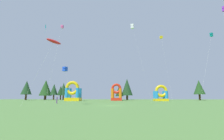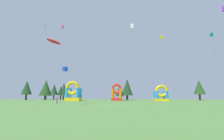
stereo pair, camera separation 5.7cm
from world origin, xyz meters
TOP-DOWN VIEW (x-y plane):
  - ground_plane at (0.00, 0.00)m, footprint 120.00×120.00m
  - kite_cyan_diamond at (-20.83, 15.63)m, footprint 2.74×4.74m
  - kite_blue_box at (-9.66, 2.14)m, footprint 2.76×1.66m
  - kite_teal_box at (24.71, 9.11)m, footprint 5.82×3.39m
  - kite_red_parafoil at (-10.77, -1.75)m, footprint 4.79×5.48m
  - kite_yellow_box at (16.01, 23.65)m, footprint 1.77×5.29m
  - kite_white_box at (5.37, 11.96)m, footprint 4.78×1.81m
  - kite_pink_box at (-15.04, 14.15)m, footprint 1.20×7.20m
  - kite_purple_box at (22.21, -0.59)m, footprint 3.19×3.49m
  - person_far_side at (-13.23, 7.92)m, footprint 0.39×0.39m
  - inflatable_red_slide at (-14.94, 27.96)m, footprint 5.15×4.76m
  - inflatable_yellow_castle at (0.48, 33.29)m, footprint 4.09×4.02m
  - inflatable_orange_dome at (16.40, 29.53)m, footprint 4.60×4.45m
  - tree_row_0 at (-39.11, 40.35)m, footprint 4.50×4.50m
  - tree_row_1 at (-32.88, 45.67)m, footprint 5.77×5.77m
  - tree_row_2 at (-28.59, 44.88)m, footprint 3.49×3.49m
  - tree_row_3 at (-25.42, 44.96)m, footprint 3.31×3.31m
  - tree_row_4 at (-24.33, 45.51)m, footprint 3.57×3.57m
  - tree_row_5 at (1.62, 41.97)m, footprint 3.53×3.53m
  - tree_row_6 at (4.94, 42.76)m, footprint 4.91×4.91m
  - tree_row_7 at (34.88, 40.34)m, footprint 4.56×4.56m

SIDE VIEW (x-z plane):
  - ground_plane at x=0.00m, z-range 0.00..0.00m
  - person_far_side at x=-13.23m, z-range 0.17..1.96m
  - inflatable_orange_dome at x=16.40m, z-range -0.76..4.91m
  - inflatable_yellow_castle at x=0.48m, z-range -0.76..5.72m
  - inflatable_red_slide at x=-14.94m, z-range -0.91..6.10m
  - tree_row_3 at x=-25.42m, z-range 0.99..7.28m
  - tree_row_5 at x=1.62m, z-range 0.78..7.59m
  - tree_row_2 at x=-28.59m, z-range 1.07..8.37m
  - tree_row_4 at x=-24.33m, z-range 0.97..8.93m
  - tree_row_7 at x=34.88m, z-range 1.17..9.51m
  - tree_row_0 at x=-39.11m, z-range 1.15..9.55m
  - tree_row_1 at x=-32.88m, z-range 0.91..10.06m
  - tree_row_6 at x=4.94m, z-range 0.96..10.27m
  - kite_blue_box at x=-9.66m, z-range 3.45..11.27m
  - kite_red_parafoil at x=-10.77m, z-range 5.74..18.46m
  - kite_teal_box at x=24.71m, z-range 8.13..25.49m
  - kite_purple_box at x=22.21m, z-range 8.96..28.05m
  - kite_white_box at x=5.37m, z-range 10.00..31.28m
  - kite_yellow_box at x=16.01m, z-range 10.49..32.48m
  - kite_pink_box at x=-15.04m, z-range 10.65..33.03m
  - kite_cyan_diamond at x=-20.83m, z-range 10.89..34.21m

